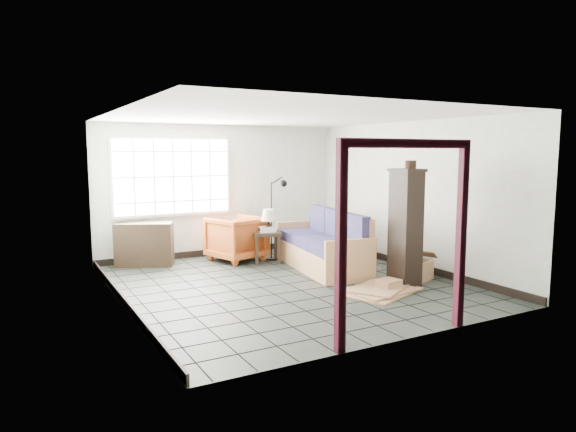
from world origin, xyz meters
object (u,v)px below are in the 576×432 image
futon_sofa (325,248)px  tall_shelf (406,227)px  armchair (236,236)px  side_table (266,237)px

futon_sofa → tall_shelf: size_ratio=1.35×
armchair → side_table: size_ratio=1.41×
armchair → tall_shelf: size_ratio=0.52×
futon_sofa → armchair: 1.79m
side_table → tall_shelf: (1.12, -2.57, 0.45)m
armchair → tall_shelf: tall_shelf is taller
armchair → tall_shelf: bearing=100.4°
futon_sofa → tall_shelf: 1.74m
armchair → side_table: armchair is taller
futon_sofa → side_table: futon_sofa is taller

